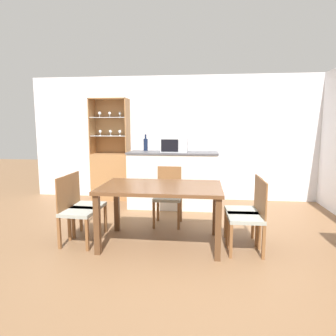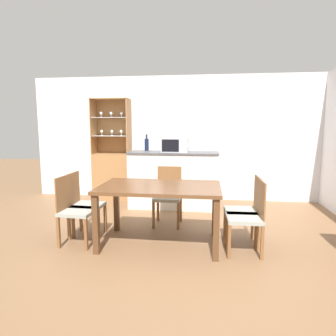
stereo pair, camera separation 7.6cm
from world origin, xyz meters
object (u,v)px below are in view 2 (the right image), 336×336
object	(u,v)px
display_cabinet	(112,169)
dining_chair_side_right_far	(245,210)
dining_chair_side_left_far	(84,204)
dining_chair_head_far	(168,196)
dining_chair_side_left_near	(75,210)
microwave	(175,145)
dining_table	(160,193)
dining_chair_side_right_near	(248,217)
wine_bottle	(147,144)

from	to	relation	value
display_cabinet	dining_chair_side_right_far	world-z (taller)	display_cabinet
dining_chair_side_left_far	dining_chair_head_far	size ratio (longest dim) A/B	1.00
dining_chair_side_left_near	microwave	world-z (taller)	microwave
dining_chair_side_left_near	microwave	bearing A→B (deg)	154.00
dining_table	dining_chair_side_left_far	distance (m)	1.13
dining_chair_side_right_far	microwave	size ratio (longest dim) A/B	1.85
display_cabinet	dining_chair_side_left_near	xyz separation A→B (m)	(0.29, -2.44, -0.17)
dining_chair_side_right_near	dining_chair_side_right_far	size ratio (longest dim) A/B	1.00
dining_chair_side_left_near	display_cabinet	bearing A→B (deg)	-170.03
dining_chair_side_right_near	microwave	xyz separation A→B (m)	(-1.10, 1.95, 0.73)
wine_bottle	dining_chair_head_far	bearing A→B (deg)	-64.47
dining_chair_side_right_far	wine_bottle	xyz separation A→B (m)	(-1.69, 1.88, 0.73)
dining_chair_side_right_near	dining_chair_side_right_far	bearing A→B (deg)	-1.96
wine_bottle	dining_table	bearing A→B (deg)	-73.85
dining_chair_side_left_far	dining_chair_side_right_far	bearing A→B (deg)	90.76
dining_chair_side_left_near	dining_table	bearing A→B (deg)	100.52
dining_chair_side_right_near	dining_chair_side_left_far	xyz separation A→B (m)	(-2.20, 0.28, 0.00)
dining_table	dining_chair_side_right_near	world-z (taller)	dining_chair_side_right_near
dining_chair_side_right_far	dining_chair_side_right_near	bearing A→B (deg)	177.20
dining_chair_side_right_near	dining_chair_side_left_near	world-z (taller)	same
display_cabinet	wine_bottle	xyz separation A→B (m)	(0.80, -0.28, 0.56)
dining_table	dining_chair_side_left_near	bearing A→B (deg)	-172.77
display_cabinet	dining_chair_side_left_near	world-z (taller)	display_cabinet
dining_chair_side_right_far	wine_bottle	size ratio (longest dim) A/B	2.82
dining_chair_side_right_far	microwave	xyz separation A→B (m)	(-1.10, 1.67, 0.73)
dining_chair_side_left_far	dining_chair_side_right_far	world-z (taller)	same
dining_chair_side_right_near	dining_chair_head_far	world-z (taller)	same
dining_chair_side_left_near	dining_chair_side_right_far	bearing A→B (deg)	100.65
display_cabinet	dining_table	size ratio (longest dim) A/B	1.34
microwave	wine_bottle	bearing A→B (deg)	160.05
dining_chair_head_far	dining_chair_side_left_near	world-z (taller)	same
dining_chair_side_right_far	dining_chair_side_left_near	world-z (taller)	same
dining_chair_side_right_far	dining_chair_head_far	size ratio (longest dim) A/B	1.00
display_cabinet	wine_bottle	world-z (taller)	display_cabinet
dining_chair_side_right_near	dining_chair_side_left_near	bearing A→B (deg)	88.01
dining_chair_side_right_far	dining_table	bearing A→B (deg)	94.68
dining_chair_head_far	wine_bottle	distance (m)	1.54
dining_chair_head_far	dining_chair_side_right_far	bearing A→B (deg)	150.04
dining_chair_side_left_far	dining_chair_side_right_far	distance (m)	2.20
display_cabinet	dining_table	world-z (taller)	display_cabinet
display_cabinet	dining_chair_head_far	size ratio (longest dim) A/B	2.32
dining_table	wine_bottle	distance (m)	2.17
dining_chair_side_right_far	dining_chair_side_left_far	bearing A→B (deg)	87.24
display_cabinet	dining_table	xyz separation A→B (m)	(1.38, -2.30, 0.06)
wine_bottle	display_cabinet	bearing A→B (deg)	160.95
dining_chair_head_far	display_cabinet	bearing A→B (deg)	-46.61
dining_table	microwave	distance (m)	1.88
display_cabinet	dining_chair_side_left_far	xyz separation A→B (m)	(0.29, -2.16, -0.17)
display_cabinet	dining_chair_head_far	distance (m)	2.05
dining_chair_side_right_far	dining_chair_side_left_near	xyz separation A→B (m)	(-2.20, -0.28, 0.00)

